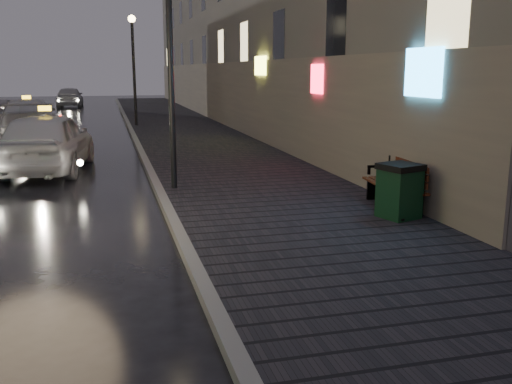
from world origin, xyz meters
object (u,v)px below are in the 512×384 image
lamp_near (170,40)px  taxi_near (47,142)px  trash_bin (399,190)px  lamp_far (133,56)px  car_far (70,97)px  bench (397,184)px  taxi_mid (28,118)px

lamp_near → taxi_near: size_ratio=1.04×
trash_bin → taxi_near: (-6.82, 7.73, 0.20)m
lamp_far → car_far: 18.81m
lamp_far → bench: 19.72m
lamp_near → car_far: size_ratio=1.14×
lamp_near → taxi_near: 5.65m
lamp_near → taxi_near: bearing=128.4°
lamp_near → bench: size_ratio=2.75×
taxi_near → car_far: bearing=-81.0°
bench → trash_bin: bearing=-110.7°
trash_bin → taxi_near: size_ratio=0.20×
bench → trash_bin: 0.81m
trash_bin → lamp_far: bearing=83.4°
taxi_near → taxi_mid: size_ratio=0.89×
trash_bin → car_far: (-7.80, 37.97, 0.12)m
taxi_mid → lamp_near: bearing=103.4°
lamp_far → trash_bin: 20.35m
lamp_far → taxi_mid: 6.19m
taxi_mid → car_far: (0.57, 21.25, -0.04)m
trash_bin → taxi_mid: taxi_mid is taller
taxi_near → lamp_near: bearing=135.5°
taxi_near → car_far: size_ratio=1.09×
lamp_far → taxi_near: 12.75m
lamp_near → lamp_far: (0.00, 16.00, 0.00)m
lamp_far → trash_bin: size_ratio=5.21×
lamp_near → taxi_mid: 13.98m
lamp_near → lamp_far: size_ratio=1.00×
car_far → lamp_far: bearing=103.7°
lamp_near → trash_bin: lamp_near is taller
lamp_near → taxi_mid: lamp_near is taller
lamp_far → trash_bin: (3.72, -19.81, -2.82)m
taxi_near → trash_bin: bearing=138.5°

